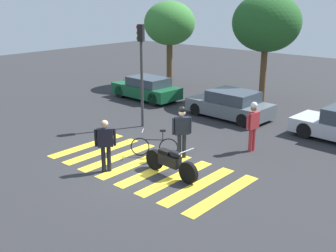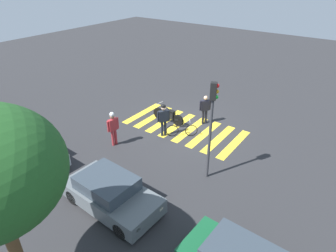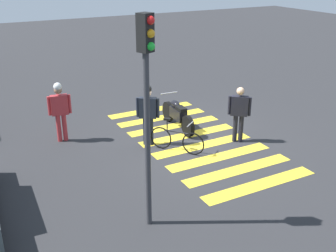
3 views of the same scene
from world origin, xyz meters
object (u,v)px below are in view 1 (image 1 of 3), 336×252
police_motorcycle (171,162)px  traffic_light_pole (141,60)px  car_green_compact (147,88)px  officer_on_foot (182,128)px  car_grey_coupe (230,105)px  officer_by_motorcycle (105,142)px  leaning_bicycle (155,146)px  pedestrian_bystander (253,123)px

police_motorcycle → traffic_light_pole: traffic_light_pole is taller
car_green_compact → traffic_light_pole: bearing=-48.2°
officer_on_foot → car_grey_coupe: officer_on_foot is taller
police_motorcycle → traffic_light_pole: (-4.44, 3.19, 2.49)m
officer_by_motorcycle → car_green_compact: bearing=126.5°
car_green_compact → officer_by_motorcycle: bearing=-53.5°
police_motorcycle → leaning_bicycle: 1.82m
officer_on_foot → traffic_light_pole: 4.49m
officer_by_motorcycle → car_grey_coupe: officer_by_motorcycle is taller
leaning_bicycle → car_grey_coupe: bearing=96.8°
pedestrian_bystander → car_green_compact: (-8.59, 3.25, -0.49)m
officer_by_motorcycle → traffic_light_pole: (-2.60, 4.30, 1.94)m
officer_on_foot → traffic_light_pole: size_ratio=0.43×
leaning_bicycle → car_grey_coupe: size_ratio=0.35×
police_motorcycle → car_green_compact: 10.44m
officer_on_foot → officer_by_motorcycle: 2.79m
leaning_bicycle → car_green_compact: (-6.23, 6.02, 0.24)m
car_green_compact → pedestrian_bystander: bearing=-20.7°
police_motorcycle → traffic_light_pole: 6.00m
officer_by_motorcycle → pedestrian_bystander: bearing=61.3°
officer_on_foot → pedestrian_bystander: 2.72m
car_grey_coupe → traffic_light_pole: 4.93m
police_motorcycle → officer_by_motorcycle: officer_by_motorcycle is taller
police_motorcycle → car_grey_coupe: size_ratio=0.55×
officer_on_foot → pedestrian_bystander: size_ratio=1.01×
car_grey_coupe → traffic_light_pole: size_ratio=0.91×
traffic_light_pole → officer_by_motorcycle: bearing=-58.9°
leaning_bicycle → officer_by_motorcycle: 2.15m
leaning_bicycle → traffic_light_pole: (-2.87, 2.27, 2.58)m
officer_on_foot → car_green_compact: size_ratio=0.47×
pedestrian_bystander → car_grey_coupe: 4.52m
car_green_compact → car_grey_coupe: car_grey_coupe is taller
officer_by_motorcycle → leaning_bicycle: bearing=82.5°
police_motorcycle → officer_by_motorcycle: (-1.84, -1.11, 0.54)m
officer_on_foot → pedestrian_bystander: bearing=55.8°
police_motorcycle → car_grey_coupe: (-2.29, 6.96, 0.15)m
officer_by_motorcycle → traffic_light_pole: 5.39m
police_motorcycle → traffic_light_pole: size_ratio=0.50×
traffic_light_pole → officer_on_foot: bearing=-25.2°
officer_by_motorcycle → officer_on_foot: bearing=66.6°
leaning_bicycle → officer_on_foot: (0.84, 0.52, 0.75)m
officer_by_motorcycle → traffic_light_pole: traffic_light_pole is taller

